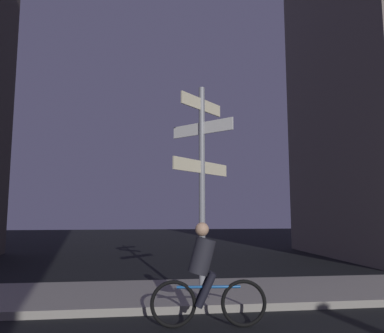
{
  "coord_description": "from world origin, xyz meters",
  "views": [
    {
      "loc": [
        -2.05,
        -1.24,
        1.76
      ],
      "look_at": [
        -1.1,
        6.0,
        2.67
      ],
      "focal_mm": 34.95,
      "sensor_mm": 36.0,
      "label": 1
    }
  ],
  "objects": [
    {
      "name": "sidewalk_kerb",
      "position": [
        0.0,
        6.82,
        0.07
      ],
      "size": [
        40.0,
        2.66,
        0.14
      ],
      "primitive_type": "cube",
      "color": "gray",
      "rests_on": "ground_plane"
    },
    {
      "name": "signpost",
      "position": [
        -0.91,
        5.94,
        2.58
      ],
      "size": [
        1.25,
        1.25,
        4.12
      ],
      "color": "gray",
      "rests_on": "sidewalk_kerb"
    },
    {
      "name": "cyclist",
      "position": [
        -1.06,
        4.7,
        0.75
      ],
      "size": [
        1.82,
        0.36,
        1.61
      ],
      "color": "black",
      "rests_on": "ground_plane"
    }
  ]
}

